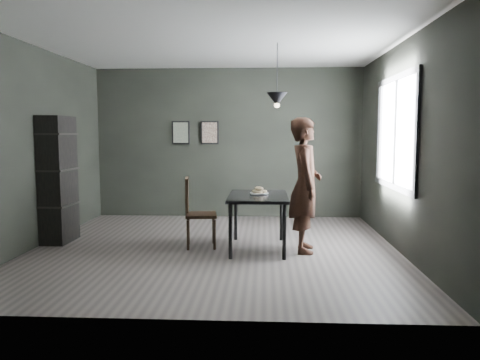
{
  "coord_description": "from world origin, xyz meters",
  "views": [
    {
      "loc": [
        0.69,
        -6.34,
        1.6
      ],
      "look_at": [
        0.35,
        0.05,
        0.95
      ],
      "focal_mm": 35.0,
      "sensor_mm": 36.0,
      "label": 1
    }
  ],
  "objects_px": {
    "cafe_table": "(258,201)",
    "white_plate": "(259,194)",
    "wood_chair": "(195,208)",
    "woman": "(305,185)",
    "pendant_lamp": "(277,99)",
    "shelf_unit": "(58,180)"
  },
  "relations": [
    {
      "from": "woman",
      "to": "pendant_lamp",
      "type": "distance_m",
      "value": 1.23
    },
    {
      "from": "white_plate",
      "to": "woman",
      "type": "xyz_separation_m",
      "value": [
        0.62,
        -0.18,
        0.14
      ]
    },
    {
      "from": "white_plate",
      "to": "wood_chair",
      "type": "relative_size",
      "value": 0.24
    },
    {
      "from": "cafe_table",
      "to": "white_plate",
      "type": "relative_size",
      "value": 5.22
    },
    {
      "from": "white_plate",
      "to": "wood_chair",
      "type": "xyz_separation_m",
      "value": [
        -0.9,
        -0.02,
        -0.2
      ]
    },
    {
      "from": "white_plate",
      "to": "shelf_unit",
      "type": "distance_m",
      "value": 2.94
    },
    {
      "from": "white_plate",
      "to": "pendant_lamp",
      "type": "height_order",
      "value": "pendant_lamp"
    },
    {
      "from": "woman",
      "to": "pendant_lamp",
      "type": "relative_size",
      "value": 2.08
    },
    {
      "from": "shelf_unit",
      "to": "wood_chair",
      "type": "bearing_deg",
      "value": -5.05
    },
    {
      "from": "cafe_table",
      "to": "wood_chair",
      "type": "distance_m",
      "value": 0.89
    },
    {
      "from": "shelf_unit",
      "to": "pendant_lamp",
      "type": "bearing_deg",
      "value": -2.29
    },
    {
      "from": "wood_chair",
      "to": "pendant_lamp",
      "type": "relative_size",
      "value": 1.13
    },
    {
      "from": "cafe_table",
      "to": "shelf_unit",
      "type": "distance_m",
      "value": 2.94
    },
    {
      "from": "cafe_table",
      "to": "pendant_lamp",
      "type": "bearing_deg",
      "value": 21.8
    },
    {
      "from": "woman",
      "to": "shelf_unit",
      "type": "height_order",
      "value": "shelf_unit"
    },
    {
      "from": "white_plate",
      "to": "pendant_lamp",
      "type": "relative_size",
      "value": 0.27
    },
    {
      "from": "white_plate",
      "to": "woman",
      "type": "bearing_deg",
      "value": -16.41
    },
    {
      "from": "wood_chair",
      "to": "woman",
      "type": "bearing_deg",
      "value": -14.45
    },
    {
      "from": "cafe_table",
      "to": "woman",
      "type": "bearing_deg",
      "value": -8.39
    },
    {
      "from": "white_plate",
      "to": "shelf_unit",
      "type": "relative_size",
      "value": 0.13
    },
    {
      "from": "woman",
      "to": "pendant_lamp",
      "type": "bearing_deg",
      "value": 64.05
    },
    {
      "from": "shelf_unit",
      "to": "woman",
      "type": "bearing_deg",
      "value": -5.02
    }
  ]
}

